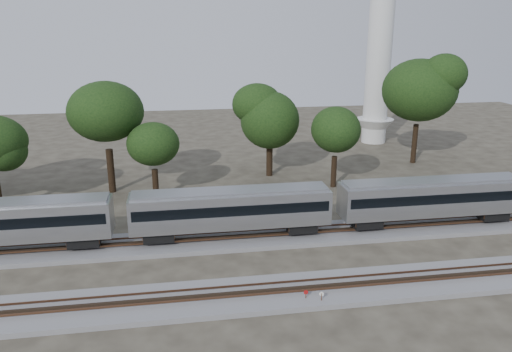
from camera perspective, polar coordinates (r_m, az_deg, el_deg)
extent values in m
plane|color=#383328|center=(40.51, -5.49, -11.15)|extent=(160.00, 160.00, 0.00)
cube|color=slate|center=(45.81, -6.02, -7.41)|extent=(160.00, 5.00, 0.40)
cube|color=brown|center=(44.97, -5.98, -7.26)|extent=(160.00, 0.08, 0.15)
cube|color=brown|center=(46.28, -6.09, -6.54)|extent=(160.00, 0.08, 0.15)
cube|color=slate|center=(36.94, -5.06, -13.78)|extent=(160.00, 5.00, 0.40)
cube|color=brown|center=(36.09, -4.99, -13.73)|extent=(160.00, 0.08, 0.15)
cube|color=brown|center=(37.33, -5.16, -12.62)|extent=(160.00, 0.08, 0.15)
cube|color=#B5B7BC|center=(47.01, -27.01, -4.67)|extent=(17.87, 3.08, 3.08)
cube|color=black|center=(46.91, -27.06, -4.32)|extent=(17.25, 3.13, 0.92)
cube|color=black|center=(46.13, -18.97, -6.77)|extent=(2.67, 2.26, 0.92)
cube|color=#B5B7BC|center=(44.84, -2.87, -3.74)|extent=(17.87, 3.08, 3.08)
cube|color=black|center=(44.73, -2.88, -3.37)|extent=(17.25, 3.13, 0.92)
cube|color=gray|center=(44.30, -2.90, -1.82)|extent=(17.46, 2.46, 0.36)
cube|color=black|center=(45.41, -11.02, -6.50)|extent=(2.67, 2.26, 0.92)
cube|color=black|center=(46.67, 5.12, -5.58)|extent=(2.67, 2.26, 0.92)
cube|color=#B5B7BC|center=(50.55, 19.43, -2.30)|extent=(17.87, 3.08, 3.08)
cube|color=black|center=(50.45, 19.46, -1.97)|extent=(17.25, 3.13, 0.92)
cube|color=gray|center=(50.07, 19.60, -0.58)|extent=(17.46, 2.46, 0.36)
cube|color=black|center=(48.55, 12.43, -5.01)|extent=(2.67, 2.26, 0.92)
cube|color=black|center=(54.51, 25.23, -3.83)|extent=(2.67, 2.26, 0.92)
cylinder|color=#512D19|center=(36.63, 5.71, -13.63)|extent=(0.06, 0.06, 0.90)
cylinder|color=#B10C0F|center=(36.43, 5.73, -13.09)|extent=(0.32, 0.04, 0.32)
cylinder|color=#512D19|center=(36.46, 7.48, -13.80)|extent=(0.06, 0.06, 0.96)
cylinder|color=silver|center=(36.24, 7.51, -13.22)|extent=(0.34, 0.13, 0.34)
cube|color=#512D19|center=(35.77, 2.69, -14.94)|extent=(0.56, 0.43, 0.30)
cylinder|color=silver|center=(84.53, 13.86, 12.95)|extent=(3.94, 3.94, 27.58)
cone|color=silver|center=(86.08, 13.31, 5.09)|extent=(6.30, 6.30, 3.94)
cylinder|color=black|center=(60.81, -16.24, 0.58)|extent=(0.70, 0.70, 5.16)
ellipsoid|color=black|center=(59.29, -16.80, 7.08)|extent=(9.73, 9.73, 8.27)
cylinder|color=black|center=(57.52, -11.41, -0.90)|extent=(0.70, 0.70, 3.43)
ellipsoid|color=black|center=(56.30, -11.68, 3.61)|extent=(6.46, 6.46, 5.49)
cylinder|color=black|center=(64.97, 1.55, 1.76)|extent=(0.70, 0.70, 3.96)
ellipsoid|color=black|center=(63.77, 1.58, 6.42)|extent=(7.47, 7.47, 6.35)
cylinder|color=black|center=(61.16, 8.88, 0.51)|extent=(0.70, 0.70, 3.82)
ellipsoid|color=black|center=(59.91, 9.10, 5.27)|extent=(7.20, 7.20, 6.12)
cylinder|color=black|center=(74.34, 17.65, 3.55)|extent=(0.70, 0.70, 5.56)
ellipsoid|color=black|center=(73.06, 18.18, 9.31)|extent=(10.49, 10.49, 8.91)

